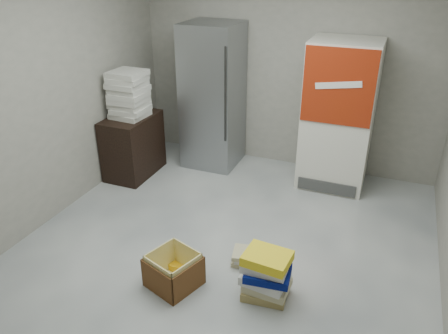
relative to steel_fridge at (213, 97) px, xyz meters
name	(u,v)px	position (x,y,z in m)	size (l,w,h in m)	color
ground	(212,266)	(0.90, -2.13, -0.95)	(5.00, 5.00, 0.00)	silver
room_shell	(210,80)	(0.90, -2.13, 0.85)	(4.04, 5.04, 2.82)	#9A958B
steel_fridge	(213,97)	(0.00, 0.00, 0.00)	(0.70, 0.72, 1.90)	#9A9CA1
coke_cooler	(338,116)	(1.65, -0.01, -0.05)	(0.80, 0.73, 1.80)	silver
wood_shelf	(133,146)	(-0.83, -0.73, -0.55)	(0.50, 0.80, 0.80)	black
supply_box_stack	(129,94)	(-0.82, -0.73, 0.14)	(0.44, 0.44, 0.58)	silver
phonebook_stack_main	(266,275)	(1.48, -2.32, -0.72)	(0.43, 0.36, 0.46)	#99854E
phonebook_stack_side	(249,257)	(1.21, -1.95, -0.88)	(0.36, 0.33, 0.14)	tan
cardboard_box	(174,272)	(0.68, -2.49, -0.82)	(0.51, 0.51, 0.32)	gold
bucket_lid	(181,261)	(0.61, -2.22, -0.91)	(0.28, 0.28, 0.08)	gold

